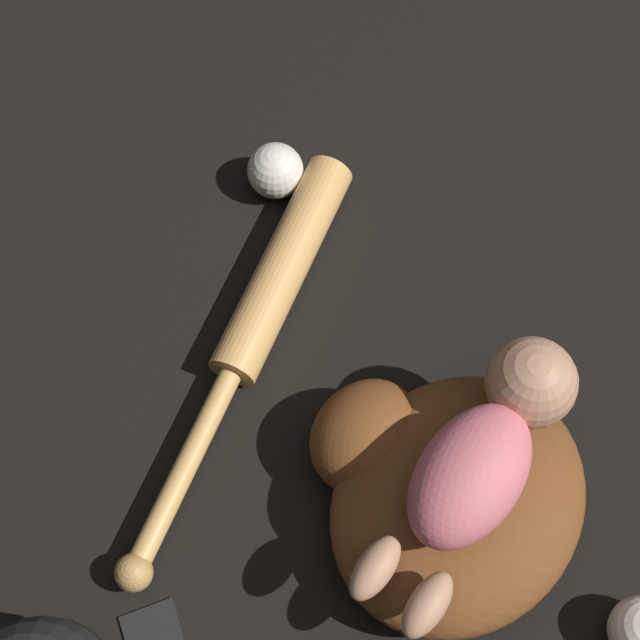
% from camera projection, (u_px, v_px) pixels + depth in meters
% --- Properties ---
extents(ground_plane, '(6.00, 6.00, 0.00)m').
position_uv_depth(ground_plane, '(523.00, 516.00, 1.22)').
color(ground_plane, black).
extents(baseball_glove, '(0.35, 0.35, 0.11)m').
position_uv_depth(baseball_glove, '(442.00, 491.00, 1.18)').
color(baseball_glove, brown).
rests_on(baseball_glove, ground).
extents(baby_figure, '(0.34, 0.15, 0.10)m').
position_uv_depth(baby_figure, '(486.00, 451.00, 1.10)').
color(baby_figure, '#D16670').
rests_on(baby_figure, baseball_glove).
extents(baseball_bat, '(0.55, 0.27, 0.06)m').
position_uv_depth(baseball_bat, '(263.00, 309.00, 1.30)').
color(baseball_bat, tan).
rests_on(baseball_bat, ground).
extents(baseball, '(0.07, 0.07, 0.07)m').
position_uv_depth(baseball, '(275.00, 171.00, 1.38)').
color(baseball, silver).
rests_on(baseball, ground).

